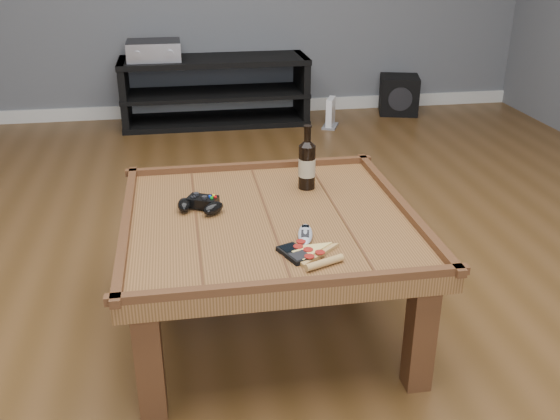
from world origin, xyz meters
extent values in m
plane|color=#4A3015|center=(0.00, 0.00, 0.00)|extent=(6.00, 6.00, 0.00)
cube|color=silver|center=(0.00, 2.99, 0.05)|extent=(5.00, 0.02, 0.10)
cube|color=#533517|center=(0.00, 0.00, 0.42)|extent=(1.00, 1.00, 0.06)
cube|color=#3E2510|center=(-0.42, -0.42, 0.20)|extent=(0.08, 0.08, 0.39)
cube|color=#3E2510|center=(0.42, -0.42, 0.20)|extent=(0.08, 0.08, 0.39)
cube|color=#3E2510|center=(-0.42, 0.42, 0.20)|extent=(0.08, 0.08, 0.39)
cube|color=#3E2510|center=(0.42, 0.42, 0.20)|extent=(0.08, 0.08, 0.39)
cube|color=#3E2510|center=(0.00, 0.48, 0.46)|extent=(1.03, 0.03, 0.03)
cube|color=#3E2510|center=(0.00, -0.48, 0.46)|extent=(1.03, 0.03, 0.03)
cube|color=#3E2510|center=(0.48, 0.00, 0.46)|extent=(0.03, 1.03, 0.03)
cube|color=#3E2510|center=(-0.48, 0.00, 0.46)|extent=(0.03, 1.03, 0.03)
cube|color=black|center=(0.00, 2.75, 0.48)|extent=(1.40, 0.45, 0.04)
cube|color=black|center=(0.00, 2.75, 0.23)|extent=(1.40, 0.45, 0.03)
cube|color=black|center=(0.00, 2.75, 0.02)|extent=(1.40, 0.45, 0.04)
cube|color=black|center=(-0.67, 2.75, 0.25)|extent=(0.05, 0.44, 0.50)
cube|color=black|center=(0.67, 2.75, 0.25)|extent=(0.05, 0.44, 0.50)
cylinder|color=black|center=(0.18, 0.24, 0.54)|extent=(0.06, 0.06, 0.17)
cone|color=black|center=(0.18, 0.24, 0.64)|extent=(0.06, 0.06, 0.03)
cylinder|color=black|center=(0.18, 0.24, 0.67)|extent=(0.03, 0.03, 0.06)
cylinder|color=black|center=(0.18, 0.24, 0.70)|extent=(0.03, 0.03, 0.01)
cylinder|color=tan|center=(0.18, 0.24, 0.54)|extent=(0.07, 0.07, 0.07)
cube|color=black|center=(-0.22, 0.11, 0.48)|extent=(0.12, 0.10, 0.04)
ellipsoid|color=black|center=(-0.29, 0.10, 0.47)|extent=(0.05, 0.09, 0.04)
ellipsoid|color=black|center=(-0.19, 0.05, 0.47)|extent=(0.10, 0.09, 0.04)
cylinder|color=black|center=(-0.24, 0.13, 0.50)|extent=(0.02, 0.02, 0.01)
cylinder|color=black|center=(-0.22, 0.09, 0.50)|extent=(0.02, 0.02, 0.01)
cylinder|color=yellow|center=(-0.18, 0.11, 0.50)|extent=(0.01, 0.01, 0.01)
cylinder|color=red|center=(-0.18, 0.10, 0.50)|extent=(0.01, 0.01, 0.01)
cylinder|color=#0C33CC|center=(-0.19, 0.10, 0.50)|extent=(0.01, 0.01, 0.01)
cylinder|color=#0C9919|center=(-0.19, 0.09, 0.50)|extent=(0.01, 0.01, 0.01)
cylinder|color=tan|center=(0.11, -0.38, 0.46)|extent=(0.13, 0.07, 0.02)
cylinder|color=maroon|center=(0.07, -0.34, 0.47)|extent=(0.03, 0.03, 0.00)
cylinder|color=maroon|center=(0.11, -0.32, 0.47)|extent=(0.03, 0.03, 0.00)
cylinder|color=maroon|center=(0.08, -0.30, 0.47)|extent=(0.03, 0.03, 0.00)
cylinder|color=maroon|center=(0.05, -0.27, 0.47)|extent=(0.03, 0.03, 0.00)
cylinder|color=maroon|center=(0.07, -0.24, 0.47)|extent=(0.03, 0.03, 0.00)
cube|color=black|center=(0.04, -0.30, 0.46)|extent=(0.10, 0.14, 0.01)
cube|color=black|center=(0.03, -0.27, 0.47)|extent=(0.06, 0.06, 0.00)
cube|color=black|center=(0.05, -0.33, 0.47)|extent=(0.07, 0.07, 0.00)
ellipsoid|color=#9CA2AA|center=(0.09, -0.18, 0.46)|extent=(0.08, 0.16, 0.02)
cube|color=black|center=(0.10, -0.14, 0.47)|extent=(0.03, 0.02, 0.00)
cube|color=black|center=(0.09, -0.20, 0.47)|extent=(0.04, 0.06, 0.00)
cube|color=black|center=(-0.43, 2.75, 0.57)|extent=(0.38, 0.31, 0.13)
cube|color=#B0B2BB|center=(-0.43, 2.59, 0.57)|extent=(0.38, 0.01, 0.13)
cylinder|color=#B0B2BB|center=(-0.55, 2.59, 0.57)|extent=(0.05, 0.01, 0.05)
cylinder|color=#B0B2BB|center=(-0.32, 2.59, 0.57)|extent=(0.05, 0.01, 0.05)
cube|color=black|center=(1.48, 2.80, 0.15)|extent=(0.37, 0.37, 0.30)
cylinder|color=black|center=(1.45, 2.66, 0.15)|extent=(0.18, 0.06, 0.19)
cube|color=gray|center=(0.84, 2.49, 0.01)|extent=(0.16, 0.20, 0.02)
cube|color=white|center=(0.84, 2.49, 0.12)|extent=(0.10, 0.16, 0.21)
camera|label=1|loc=(-0.29, -1.96, 1.36)|focal=40.00mm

